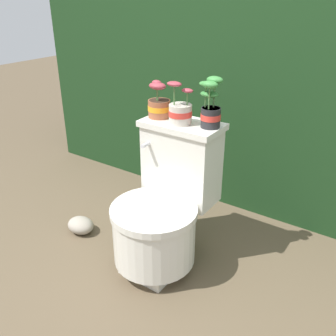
# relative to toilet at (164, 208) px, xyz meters

# --- Properties ---
(ground_plane) EXTENTS (12.00, 12.00, 0.00)m
(ground_plane) POSITION_rel_toilet_xyz_m (0.09, -0.05, -0.32)
(ground_plane) COLOR brown
(hedge_backdrop) EXTENTS (3.31, 0.77, 1.41)m
(hedge_backdrop) POSITION_rel_toilet_xyz_m (0.09, 1.10, 0.38)
(hedge_backdrop) COLOR #193819
(hedge_backdrop) RESTS_ON ground
(toilet) EXTENTS (0.44, 0.58, 0.74)m
(toilet) POSITION_rel_toilet_xyz_m (0.00, 0.00, 0.00)
(toilet) COLOR silver
(toilet) RESTS_ON ground
(potted_plant_left) EXTENTS (0.12, 0.12, 0.19)m
(potted_plant_left) POSITION_rel_toilet_xyz_m (-0.14, 0.16, 0.48)
(potted_plant_left) COLOR #9E5638
(potted_plant_left) RESTS_ON toilet
(potted_plant_midleft) EXTENTS (0.12, 0.12, 0.21)m
(potted_plant_midleft) POSITION_rel_toilet_xyz_m (0.00, 0.14, 0.48)
(potted_plant_midleft) COLOR beige
(potted_plant_midleft) RESTS_ON toilet
(potted_plant_middle) EXTENTS (0.11, 0.10, 0.24)m
(potted_plant_middle) POSITION_rel_toilet_xyz_m (0.15, 0.17, 0.52)
(potted_plant_middle) COLOR #262628
(potted_plant_middle) RESTS_ON toilet
(garden_stone) EXTENTS (0.17, 0.14, 0.09)m
(garden_stone) POSITION_rel_toilet_xyz_m (-0.56, -0.09, -0.27)
(garden_stone) COLOR #9E9384
(garden_stone) RESTS_ON ground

